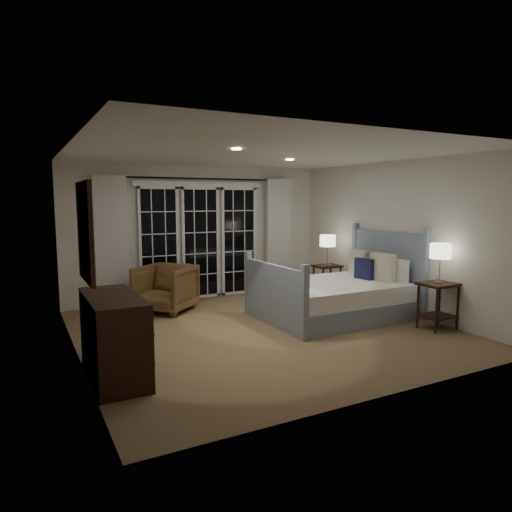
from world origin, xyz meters
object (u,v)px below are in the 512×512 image
lamp_right (328,241)px  armchair (166,288)px  nightstand_left (438,298)px  lamp_left (440,252)px  dresser (114,337)px  bed (337,296)px  nightstand_right (327,276)px

lamp_right → armchair: bearing=173.2°
nightstand_left → lamp_left: (-0.00, 0.00, 0.68)m
dresser → bed: bearing=14.4°
bed → nightstand_left: size_ratio=3.36×
nightstand_left → armchair: 4.27m
nightstand_left → nightstand_right: nightstand_left is taller
lamp_left → armchair: (-3.19, 2.84, -0.74)m
armchair → dresser: (-1.31, -2.53, 0.05)m
lamp_right → dresser: size_ratio=0.46×
nightstand_left → dresser: (-4.50, 0.31, -0.01)m
bed → lamp_left: bed is taller
lamp_left → nightstand_right: bearing=93.2°
dresser → armchair: bearing=62.6°
nightstand_right → dresser: size_ratio=0.50×
bed → armchair: bearing=145.6°
lamp_left → lamp_right: (-0.14, 2.47, -0.05)m
nightstand_left → nightstand_right: size_ratio=1.08×
lamp_left → lamp_right: lamp_left is taller
dresser → lamp_left: bearing=-3.9°
armchair → bed: bearing=13.6°
nightstand_left → armchair: size_ratio=0.78×
armchair → nightstand_right: bearing=41.2°
nightstand_right → lamp_right: 0.67m
nightstand_right → lamp_right: bearing=180.0°
lamp_right → dresser: (-4.36, -2.16, -0.64)m
nightstand_right → lamp_left: (0.14, -2.47, 0.72)m
lamp_right → dresser: lamp_right is taller
nightstand_left → lamp_right: 2.56m
bed → dresser: 3.76m
lamp_right → dresser: bearing=-153.6°
nightstand_right → dresser: (-4.36, -2.16, 0.03)m
lamp_left → armchair: lamp_left is taller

